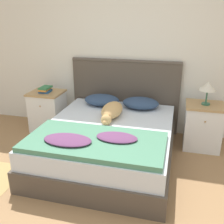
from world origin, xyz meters
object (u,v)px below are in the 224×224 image
book_stack (45,89)px  nightstand_right (203,126)px  dog (112,111)px  table_lamp (208,87)px  pillow_right (141,103)px  nightstand_left (48,111)px  pillow_left (102,100)px  bed (108,142)px

book_stack → nightstand_right: bearing=0.4°
dog → table_lamp: 1.30m
pillow_right → table_lamp: (0.89, -0.07, 0.32)m
nightstand_right → table_lamp: table_lamp is taller
nightstand_left → nightstand_right: same height
pillow_left → pillow_right: (0.59, 0.00, 0.00)m
nightstand_right → table_lamp: bearing=-90.0°
bed → nightstand_right: size_ratio=3.02×
bed → dog: dog is taller
nightstand_left → nightstand_right: (2.36, 0.00, 0.00)m
bed → nightstand_left: nightstand_left is taller
pillow_left → book_stack: book_stack is taller
dog → bed: bearing=-84.9°
bed → pillow_left: size_ratio=3.62×
pillow_left → book_stack: size_ratio=2.24×
nightstand_left → nightstand_right: bearing=0.0°
bed → dog: (-0.02, 0.27, 0.33)m
bed → nightstand_left: bearing=151.2°
dog → book_stack: 1.22m
bed → pillow_right: 0.84m
bed → nightstand_left: 1.35m
pillow_left → pillow_right: same height
dog → table_lamp: bearing=17.3°
pillow_right → book_stack: size_ratio=2.24×
bed → dog: bearing=95.1°
pillow_left → table_lamp: 1.51m
table_lamp → pillow_right: bearing=175.7°
bed → pillow_right: size_ratio=3.62×
pillow_right → table_lamp: 0.95m
nightstand_left → table_lamp: table_lamp is taller
nightstand_right → pillow_right: nightstand_right is taller
nightstand_left → pillow_right: nightstand_left is taller
nightstand_right → pillow_left: (-1.48, 0.06, 0.24)m
table_lamp → nightstand_right: bearing=90.0°
pillow_left → table_lamp: (1.48, -0.07, 0.32)m
pillow_left → book_stack: bearing=-174.8°
pillow_left → dog: size_ratio=0.73×
table_lamp → dog: bearing=-162.7°
bed → pillow_left: bearing=112.5°
nightstand_left → table_lamp: bearing=-0.1°
pillow_left → bed: bearing=-67.5°
pillow_right → book_stack: book_stack is taller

